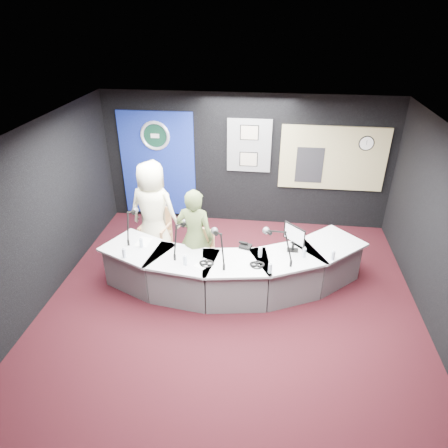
# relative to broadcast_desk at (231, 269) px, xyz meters

# --- Properties ---
(ground) EXTENTS (6.00, 6.00, 0.00)m
(ground) POSITION_rel_broadcast_desk_xyz_m (0.05, -0.55, -0.38)
(ground) COLOR black
(ground) RESTS_ON ground
(ceiling) EXTENTS (6.00, 6.00, 0.02)m
(ceiling) POSITION_rel_broadcast_desk_xyz_m (0.05, -0.55, 2.42)
(ceiling) COLOR silver
(ceiling) RESTS_ON ground
(wall_back) EXTENTS (6.00, 0.02, 2.80)m
(wall_back) POSITION_rel_broadcast_desk_xyz_m (0.05, 2.45, 1.02)
(wall_back) COLOR black
(wall_back) RESTS_ON ground
(wall_front) EXTENTS (6.00, 0.02, 2.80)m
(wall_front) POSITION_rel_broadcast_desk_xyz_m (0.05, -3.55, 1.02)
(wall_front) COLOR black
(wall_front) RESTS_ON ground
(wall_left) EXTENTS (0.02, 6.00, 2.80)m
(wall_left) POSITION_rel_broadcast_desk_xyz_m (-2.95, -0.55, 1.02)
(wall_left) COLOR black
(wall_left) RESTS_ON ground
(broadcast_desk) EXTENTS (4.50, 1.90, 0.75)m
(broadcast_desk) POSITION_rel_broadcast_desk_xyz_m (0.00, 0.00, 0.00)
(broadcast_desk) COLOR #B6B8BA
(broadcast_desk) RESTS_ON ground
(backdrop_panel) EXTENTS (1.60, 0.05, 2.30)m
(backdrop_panel) POSITION_rel_broadcast_desk_xyz_m (-1.85, 2.42, 0.88)
(backdrop_panel) COLOR navy
(backdrop_panel) RESTS_ON wall_back
(agency_seal) EXTENTS (0.63, 0.07, 0.63)m
(agency_seal) POSITION_rel_broadcast_desk_xyz_m (-1.85, 2.38, 1.52)
(agency_seal) COLOR silver
(agency_seal) RESTS_ON backdrop_panel
(seal_center) EXTENTS (0.48, 0.01, 0.48)m
(seal_center) POSITION_rel_broadcast_desk_xyz_m (-1.85, 2.38, 1.52)
(seal_center) COLOR #0D3222
(seal_center) RESTS_ON backdrop_panel
(pinboard) EXTENTS (0.90, 0.04, 1.10)m
(pinboard) POSITION_rel_broadcast_desk_xyz_m (0.10, 2.42, 1.38)
(pinboard) COLOR slate
(pinboard) RESTS_ON wall_back
(framed_photo_upper) EXTENTS (0.34, 0.02, 0.27)m
(framed_photo_upper) POSITION_rel_broadcast_desk_xyz_m (0.10, 2.39, 1.65)
(framed_photo_upper) COLOR gray
(framed_photo_upper) RESTS_ON pinboard
(framed_photo_lower) EXTENTS (0.34, 0.02, 0.27)m
(framed_photo_lower) POSITION_rel_broadcast_desk_xyz_m (0.10, 2.39, 1.09)
(framed_photo_lower) COLOR gray
(framed_photo_lower) RESTS_ON pinboard
(booth_window_frame) EXTENTS (2.12, 0.06, 1.32)m
(booth_window_frame) POSITION_rel_broadcast_desk_xyz_m (1.80, 2.42, 1.18)
(booth_window_frame) COLOR tan
(booth_window_frame) RESTS_ON wall_back
(booth_glow) EXTENTS (2.00, 0.02, 1.20)m
(booth_glow) POSITION_rel_broadcast_desk_xyz_m (1.80, 2.41, 1.18)
(booth_glow) COLOR #FFC9A1
(booth_glow) RESTS_ON booth_window_frame
(equipment_rack) EXTENTS (0.55, 0.02, 0.75)m
(equipment_rack) POSITION_rel_broadcast_desk_xyz_m (1.35, 2.39, 1.03)
(equipment_rack) COLOR black
(equipment_rack) RESTS_ON booth_window_frame
(wall_clock) EXTENTS (0.28, 0.01, 0.28)m
(wall_clock) POSITION_rel_broadcast_desk_xyz_m (2.40, 2.39, 1.52)
(wall_clock) COLOR white
(wall_clock) RESTS_ON booth_window_frame
(armchair_left) EXTENTS (0.62, 0.62, 0.94)m
(armchair_left) POSITION_rel_broadcast_desk_xyz_m (-1.54, 0.85, 0.09)
(armchair_left) COLOR tan
(armchair_left) RESTS_ON ground
(armchair_right) EXTENTS (0.78, 0.78, 1.05)m
(armchair_right) POSITION_rel_broadcast_desk_xyz_m (-0.63, 0.13, 0.15)
(armchair_right) COLOR tan
(armchair_right) RESTS_ON ground
(draped_jacket) EXTENTS (0.51, 0.20, 0.70)m
(draped_jacket) POSITION_rel_broadcast_desk_xyz_m (-1.61, 1.09, 0.24)
(draped_jacket) COLOR #676457
(draped_jacket) RESTS_ON armchair_left
(person_man) EXTENTS (1.02, 0.75, 1.91)m
(person_man) POSITION_rel_broadcast_desk_xyz_m (-1.54, 0.85, 0.58)
(person_man) COLOR #FFF9CB
(person_man) RESTS_ON ground
(person_woman) EXTENTS (0.68, 0.49, 1.75)m
(person_woman) POSITION_rel_broadcast_desk_xyz_m (-0.63, 0.13, 0.50)
(person_woman) COLOR #4E5D31
(person_woman) RESTS_ON ground
(computer_monitor) EXTENTS (0.36, 0.36, 0.33)m
(computer_monitor) POSITION_rel_broadcast_desk_xyz_m (1.00, 0.12, 0.70)
(computer_monitor) COLOR black
(computer_monitor) RESTS_ON broadcast_desk
(desk_phone) EXTENTS (0.22, 0.20, 0.05)m
(desk_phone) POSITION_rel_broadcast_desk_xyz_m (0.23, 0.12, 0.40)
(desk_phone) COLOR black
(desk_phone) RESTS_ON broadcast_desk
(headphones_near) EXTENTS (0.24, 0.24, 0.04)m
(headphones_near) POSITION_rel_broadcast_desk_xyz_m (0.44, -0.37, 0.39)
(headphones_near) COLOR black
(headphones_near) RESTS_ON broadcast_desk
(headphones_far) EXTENTS (0.24, 0.24, 0.04)m
(headphones_far) POSITION_rel_broadcast_desk_xyz_m (-0.34, -0.43, 0.39)
(headphones_far) COLOR black
(headphones_far) RESTS_ON broadcast_desk
(paper_stack) EXTENTS (0.25, 0.33, 0.00)m
(paper_stack) POSITION_rel_broadcast_desk_xyz_m (-1.51, 0.08, 0.38)
(paper_stack) COLOR white
(paper_stack) RESTS_ON broadcast_desk
(notepad) EXTENTS (0.29, 0.32, 0.00)m
(notepad) POSITION_rel_broadcast_desk_xyz_m (-0.39, -0.44, 0.38)
(notepad) COLOR white
(notepad) RESTS_ON broadcast_desk
(boom_mic_a) EXTENTS (0.17, 0.74, 0.60)m
(boom_mic_a) POSITION_rel_broadcast_desk_xyz_m (-1.75, 0.26, 0.68)
(boom_mic_a) COLOR black
(boom_mic_a) RESTS_ON broadcast_desk
(boom_mic_b) EXTENTS (0.17, 0.74, 0.60)m
(boom_mic_b) POSITION_rel_broadcast_desk_xyz_m (-0.83, -0.07, 0.68)
(boom_mic_b) COLOR black
(boom_mic_b) RESTS_ON broadcast_desk
(boom_mic_c) EXTENTS (0.35, 0.70, 0.60)m
(boom_mic_c) POSITION_rel_broadcast_desk_xyz_m (-0.17, -0.26, 0.68)
(boom_mic_c) COLOR black
(boom_mic_c) RESTS_ON broadcast_desk
(boom_mic_d) EXTENTS (0.53, 0.59, 0.60)m
(boom_mic_d) POSITION_rel_broadcast_desk_xyz_m (0.75, -0.10, 0.68)
(boom_mic_d) COLOR black
(boom_mic_d) RESTS_ON broadcast_desk
(water_bottles) EXTENTS (3.35, 0.55, 0.18)m
(water_bottles) POSITION_rel_broadcast_desk_xyz_m (-0.02, -0.29, 0.46)
(water_bottles) COLOR silver
(water_bottles) RESTS_ON broadcast_desk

